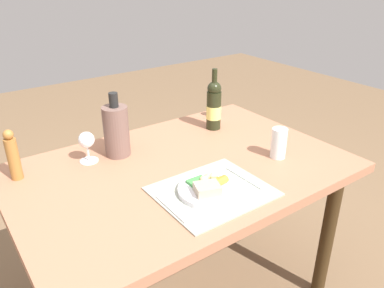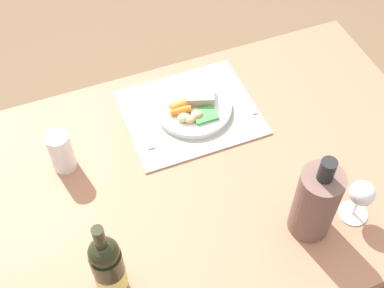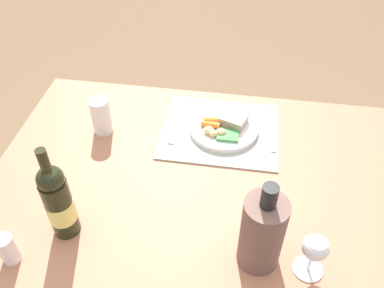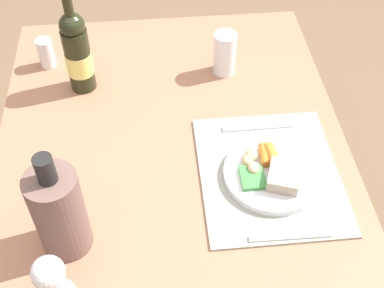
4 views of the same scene
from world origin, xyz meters
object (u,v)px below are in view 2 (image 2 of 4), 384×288
Objects in this scene: cooler_bottle at (316,202)px; wine_bottle at (109,270)px; fork at (243,93)px; water_tumbler at (62,153)px; knife at (141,125)px; dining_table at (212,189)px; dinner_plate at (193,106)px; wine_glass at (361,195)px.

cooler_bottle is 0.92× the size of wine_bottle.
fork is at bearing -139.54° from wine_bottle.
water_tumbler is 0.47× the size of cooler_bottle.
knife is 0.52m from wine_bottle.
knife is 0.63× the size of wine_bottle.
dinner_plate is (-0.03, -0.23, 0.11)m from dining_table.
fork is 0.73m from wine_bottle.
water_tumbler is at bearing -32.71° from wine_glass.
dining_table is 0.35m from cooler_bottle.
wine_bottle is (0.21, 0.46, 0.11)m from knife.
fork is (-0.17, -0.01, -0.01)m from dinner_plate.
water_tumbler is 0.99× the size of wine_glass.
dinner_plate is 0.17m from fork.
wine_glass is 0.64m from wine_bottle.
dinner_plate reaches higher than dining_table.
cooler_bottle is (-0.54, 0.41, 0.06)m from water_tumbler.
wine_bottle is at bearing 50.52° from dinner_plate.
wine_bottle is at bearing -1.14° from cooler_bottle.
dining_table is 5.66× the size of dinner_plate.
dining_table is at bearing 155.62° from water_tumbler.
dinner_plate is at bearing 179.82° from knife.
dining_table is at bearing -146.30° from wine_bottle.
dining_table is 7.29× the size of fork.
knife is 0.65m from wine_glass.
dinner_plate is at bearing -171.76° from water_tumbler.
water_tumbler is 0.68m from cooler_bottle.
cooler_bottle is (-0.16, 0.24, 0.20)m from dining_table.
cooler_bottle is 0.51m from wine_bottle.
wine_glass is (-0.09, 0.49, 0.08)m from fork.
dining_table is 4.43× the size of wine_bottle.
cooler_bottle reaches higher than water_tumbler.
wine_bottle reaches higher than dining_table.
cooler_bottle is at bearing 105.49° from dinner_plate.
water_tumbler is (0.41, 0.06, 0.03)m from dinner_plate.
water_tumbler is at bearing -24.38° from dining_table.
knife is at bearing 0.30° from dinner_plate.
wine_glass is (-0.42, 0.48, 0.08)m from knife.
dinner_plate is 0.17m from knife.
water_tumbler is (0.58, 0.07, 0.05)m from fork.
fork is 1.41× the size of water_tumbler.
wine_glass is at bearing 173.88° from cooler_bottle.
dinner_plate is at bearing 3.30° from fork.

